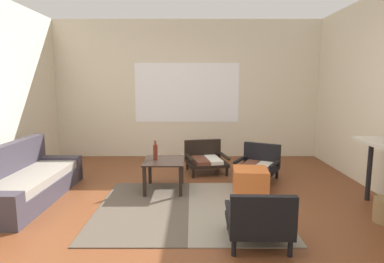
% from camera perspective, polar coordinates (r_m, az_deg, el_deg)
% --- Properties ---
extents(ground_plane, '(7.80, 7.80, 0.00)m').
position_cam_1_polar(ground_plane, '(3.68, -1.73, -15.04)').
color(ground_plane, brown).
extents(far_wall_with_window, '(5.60, 0.13, 2.70)m').
position_cam_1_polar(far_wall_with_window, '(6.43, -1.02, 7.48)').
color(far_wall_with_window, beige).
rests_on(far_wall_with_window, ground).
extents(area_rug, '(2.16, 1.88, 0.01)m').
position_cam_1_polar(area_rug, '(3.91, -0.68, -13.48)').
color(area_rug, '#4C4238').
rests_on(area_rug, ground).
extents(couch, '(0.73, 1.84, 0.71)m').
position_cam_1_polar(couch, '(4.62, -27.82, -8.12)').
color(couch, '#38333D').
rests_on(couch, ground).
extents(coffee_table, '(0.55, 0.62, 0.43)m').
position_cam_1_polar(coffee_table, '(4.45, -5.10, -6.15)').
color(coffee_table, black).
rests_on(coffee_table, ground).
extents(armchair_by_window, '(0.74, 0.71, 0.51)m').
position_cam_1_polar(armchair_by_window, '(5.37, 2.29, -4.72)').
color(armchair_by_window, black).
rests_on(armchair_by_window, ground).
extents(armchair_striped_foreground, '(0.58, 0.58, 0.55)m').
position_cam_1_polar(armchair_striped_foreground, '(3.05, 11.79, -15.23)').
color(armchair_striped_foreground, black).
rests_on(armchair_striped_foreground, ground).
extents(armchair_corner, '(0.77, 0.75, 0.53)m').
position_cam_1_polar(armchair_corner, '(5.08, 11.70, -5.51)').
color(armchair_corner, black).
rests_on(armchair_corner, ground).
extents(ottoman_orange, '(0.50, 0.50, 0.32)m').
position_cam_1_polar(ottoman_orange, '(4.48, 10.28, -8.58)').
color(ottoman_orange, '#D1662D').
rests_on(ottoman_orange, ground).
extents(glass_bottle, '(0.06, 0.06, 0.27)m').
position_cam_1_polar(glass_bottle, '(4.44, -6.66, -3.60)').
color(glass_bottle, '#5B2319').
rests_on(glass_bottle, coffee_table).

